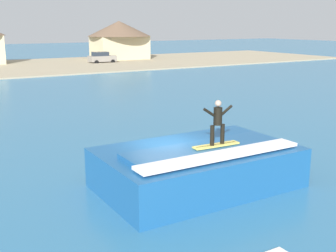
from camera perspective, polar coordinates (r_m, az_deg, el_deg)
ground_plane at (r=17.60m, az=-0.19°, el=-7.04°), size 260.00×260.00×0.00m
wave_crest at (r=16.58m, az=4.00°, el=-5.41°), size 7.38×4.55×1.71m
surfboard at (r=16.10m, az=6.42°, el=-2.54°), size 1.91×0.46×0.06m
surfer at (r=15.86m, az=6.63°, el=0.81°), size 1.30×0.32×1.67m
car_far_shore at (r=70.18m, az=-8.79°, el=8.99°), size 4.27×2.27×1.86m
house_gabled_white at (r=76.72m, az=-6.49°, el=11.68°), size 10.96×10.96×6.69m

